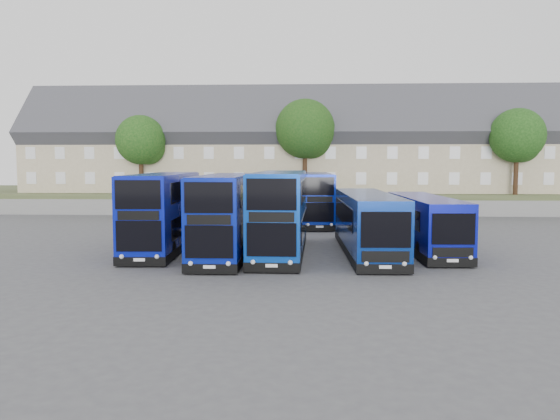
% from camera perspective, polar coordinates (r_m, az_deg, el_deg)
% --- Properties ---
extents(ground, '(120.00, 120.00, 0.00)m').
position_cam_1_polar(ground, '(28.26, -1.49, -5.32)').
color(ground, '#494A4F').
rests_on(ground, ground).
extents(retaining_wall, '(70.00, 0.40, 1.50)m').
position_cam_1_polar(retaining_wall, '(51.95, 0.39, 0.24)').
color(retaining_wall, slate).
rests_on(retaining_wall, ground).
extents(earth_bank, '(80.00, 20.00, 2.00)m').
position_cam_1_polar(earth_bank, '(61.90, 0.75, 1.24)').
color(earth_bank, '#45502D').
rests_on(earth_bank, ground).
extents(terrace_row, '(60.00, 10.40, 11.20)m').
position_cam_1_polar(terrace_row, '(57.76, 3.63, 6.51)').
color(terrace_row, tan).
rests_on(terrace_row, earth_bank).
extents(dd_front_left, '(2.97, 11.11, 4.38)m').
position_cam_1_polar(dd_front_left, '(32.19, -12.09, -0.30)').
color(dd_front_left, '#0815A3').
rests_on(dd_front_left, ground).
extents(dd_front_mid, '(2.60, 10.97, 4.35)m').
position_cam_1_polar(dd_front_mid, '(29.79, -5.71, -0.67)').
color(dd_front_mid, '#081996').
rests_on(dd_front_mid, ground).
extents(dd_front_right, '(2.90, 11.39, 4.50)m').
position_cam_1_polar(dd_front_right, '(30.12, 0.04, -0.43)').
color(dd_front_right, '#083AA4').
rests_on(dd_front_right, ground).
extents(dd_rear_left, '(2.55, 9.88, 3.89)m').
position_cam_1_polar(dd_rear_left, '(41.42, -4.61, 0.62)').
color(dd_rear_left, '#060D79').
rests_on(dd_rear_left, ground).
extents(dd_rear_right, '(2.69, 10.49, 4.14)m').
position_cam_1_polar(dd_rear_right, '(44.74, 3.81, 1.10)').
color(dd_rear_right, '#081B93').
rests_on(dd_rear_right, ground).
extents(coach_east_a, '(2.86, 12.29, 3.34)m').
position_cam_1_polar(coach_east_a, '(30.71, 9.08, -1.47)').
color(coach_east_a, navy).
rests_on(coach_east_a, ground).
extents(coach_east_b, '(2.63, 11.35, 3.09)m').
position_cam_1_polar(coach_east_b, '(32.55, 14.88, -1.43)').
color(coach_east_b, '#080F9C').
rests_on(coach_east_b, ground).
extents(tree_west, '(4.80, 4.80, 7.65)m').
position_cam_1_polar(tree_west, '(55.19, -14.19, 6.91)').
color(tree_west, '#382314').
rests_on(tree_west, earth_bank).
extents(tree_mid, '(5.76, 5.76, 9.18)m').
position_cam_1_polar(tree_mid, '(53.41, 2.79, 8.22)').
color(tree_mid, '#382314').
rests_on(tree_mid, earth_bank).
extents(tree_east, '(5.12, 5.12, 8.16)m').
position_cam_1_polar(tree_east, '(56.59, 23.65, 6.94)').
color(tree_east, '#382314').
rests_on(tree_east, earth_bank).
extents(tree_far, '(5.44, 5.44, 8.67)m').
position_cam_1_polar(tree_far, '(65.35, 26.39, 6.82)').
color(tree_far, '#382314').
rests_on(tree_far, earth_bank).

